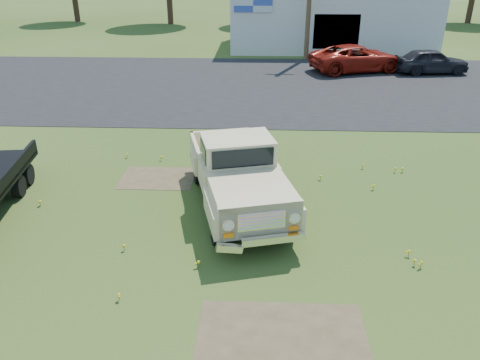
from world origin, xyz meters
name	(u,v)px	position (x,y,z in m)	size (l,w,h in m)	color
ground	(213,244)	(0.00, 0.00, 0.00)	(140.00, 140.00, 0.00)	#2F4817
asphalt_lot	(240,85)	(0.00, 15.00, 0.00)	(90.00, 14.00, 0.02)	black
dirt_patch_a	(282,341)	(1.50, -3.00, 0.00)	(3.00, 2.00, 0.01)	#4C3E28
dirt_patch_b	(158,178)	(-2.00, 3.50, 0.00)	(2.20, 1.60, 0.01)	#4C3E28
commercial_building	(329,17)	(6.00, 26.99, 2.10)	(14.20, 8.20, 4.15)	silver
vintage_pickup_truck	(238,172)	(0.49, 1.88, 0.98)	(2.10, 5.41, 1.96)	beige
red_pickup	(357,58)	(6.61, 18.49, 0.75)	(2.49, 5.39, 1.50)	maroon
dark_sedan	(431,61)	(10.74, 18.14, 0.69)	(1.63, 4.06, 1.38)	black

